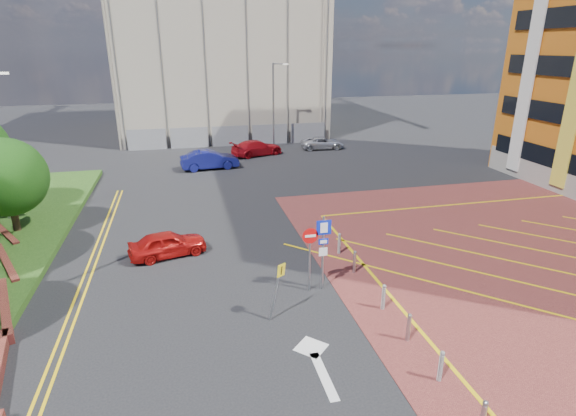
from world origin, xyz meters
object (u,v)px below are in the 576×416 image
object	(u,v)px
sign_cluster	(318,246)
car_red_back	(257,148)
car_red_left	(168,244)
car_silver_back	(323,143)
lamp_back	(274,103)
warning_sign	(277,285)
car_blue_back	(210,160)
tree_c	(6,177)

from	to	relation	value
sign_cluster	car_red_back	distance (m)	24.44
car_red_left	car_silver_back	bearing A→B (deg)	-48.10
lamp_back	car_red_back	distance (m)	5.03
sign_cluster	warning_sign	world-z (taller)	sign_cluster
lamp_back	car_blue_back	bearing A→B (deg)	-135.91
lamp_back	car_blue_back	size ratio (longest dim) A/B	1.73
warning_sign	car_red_back	bearing A→B (deg)	82.09
tree_c	car_silver_back	distance (m)	27.70
tree_c	car_blue_back	size ratio (longest dim) A/B	1.06
car_red_left	sign_cluster	bearing A→B (deg)	-141.73
car_blue_back	tree_c	bearing A→B (deg)	130.83
sign_cluster	car_blue_back	size ratio (longest dim) A/B	0.69
car_blue_back	car_red_back	world-z (taller)	car_blue_back
lamp_back	warning_sign	bearing A→B (deg)	-101.45
lamp_back	sign_cluster	world-z (taller)	lamp_back
car_silver_back	tree_c	bearing A→B (deg)	129.91
sign_cluster	car_blue_back	world-z (taller)	sign_cluster
warning_sign	car_silver_back	xyz separation A→B (m)	(10.28, 27.29, -0.85)
warning_sign	car_red_back	size ratio (longest dim) A/B	0.47
car_red_back	warning_sign	bearing A→B (deg)	152.93
car_red_left	car_red_back	size ratio (longest dim) A/B	0.75
car_red_left	lamp_back	bearing A→B (deg)	-37.49
car_red_back	car_silver_back	world-z (taller)	car_red_back
car_red_left	car_silver_back	xyz separation A→B (m)	(14.26, 20.90, -0.04)
warning_sign	tree_c	bearing A→B (deg)	137.66
tree_c	car_silver_back	world-z (taller)	tree_c
warning_sign	lamp_back	bearing A→B (deg)	78.55
lamp_back	car_red_left	distance (m)	24.67
lamp_back	car_silver_back	distance (m)	6.02
car_red_back	sign_cluster	bearing A→B (deg)	157.11
tree_c	lamp_back	world-z (taller)	lamp_back
sign_cluster	car_red_back	world-z (taller)	sign_cluster
tree_c	sign_cluster	world-z (taller)	tree_c
warning_sign	car_red_back	distance (m)	26.32
car_red_left	car_silver_back	world-z (taller)	car_red_left
sign_cluster	car_blue_back	bearing A→B (deg)	98.18
sign_cluster	car_red_left	world-z (taller)	sign_cluster
lamp_back	car_red_back	size ratio (longest dim) A/B	1.67
tree_c	car_red_left	world-z (taller)	tree_c
sign_cluster	car_silver_back	size ratio (longest dim) A/B	0.77
tree_c	lamp_back	xyz separation A→B (m)	(17.58, 18.00, 1.17)
tree_c	warning_sign	world-z (taller)	tree_c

